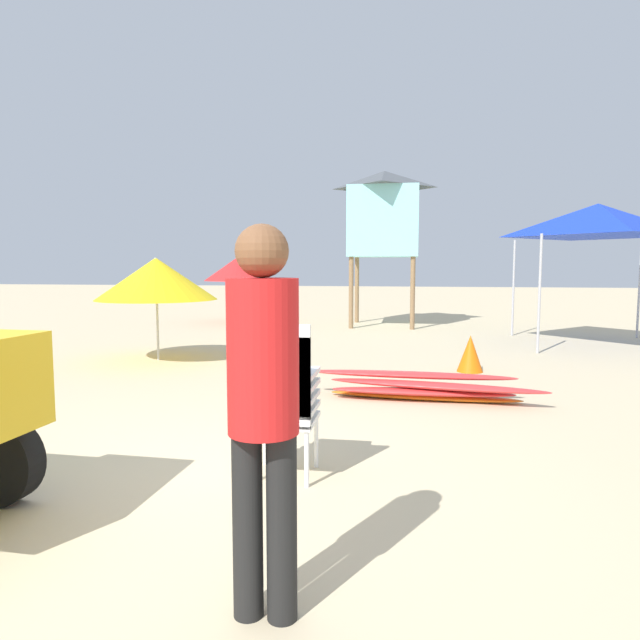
# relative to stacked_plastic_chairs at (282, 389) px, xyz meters

# --- Properties ---
(ground) EXTENTS (80.00, 80.00, 0.00)m
(ground) POSITION_rel_stacked_plastic_chairs_xyz_m (-0.80, -0.18, -0.70)
(ground) COLOR beige
(stacked_plastic_chairs) EXTENTS (0.48, 0.48, 1.20)m
(stacked_plastic_chairs) POSITION_rel_stacked_plastic_chairs_xyz_m (0.00, 0.00, 0.00)
(stacked_plastic_chairs) COLOR white
(stacked_plastic_chairs) RESTS_ON ground
(surfboard_pile) EXTENTS (2.86, 0.70, 0.32)m
(surfboard_pile) POSITION_rel_stacked_plastic_chairs_xyz_m (1.11, 2.75, -0.53)
(surfboard_pile) COLOR orange
(surfboard_pile) RESTS_ON ground
(lifeguard_near_center) EXTENTS (0.32, 0.32, 1.80)m
(lifeguard_near_center) POSITION_rel_stacked_plastic_chairs_xyz_m (0.30, -1.65, 0.35)
(lifeguard_near_center) COLOR black
(lifeguard_near_center) RESTS_ON ground
(popup_canopy) EXTENTS (2.74, 2.74, 2.85)m
(popup_canopy) POSITION_rel_stacked_plastic_chairs_xyz_m (4.62, 8.15, 1.82)
(popup_canopy) COLOR #B2B2B7
(popup_canopy) RESTS_ON ground
(lifeguard_tower) EXTENTS (1.98, 1.98, 4.09)m
(lifeguard_tower) POSITION_rel_stacked_plastic_chairs_xyz_m (0.21, 11.17, 2.28)
(lifeguard_tower) COLOR olive
(lifeguard_tower) RESTS_ON ground
(beach_umbrella_left) EXTENTS (2.04, 2.04, 1.75)m
(beach_umbrella_left) POSITION_rel_stacked_plastic_chairs_xyz_m (-3.34, 5.01, 0.70)
(beach_umbrella_left) COLOR beige
(beach_umbrella_left) RESTS_ON ground
(beach_umbrella_mid) EXTENTS (1.93, 1.93, 1.87)m
(beach_umbrella_mid) POSITION_rel_stacked_plastic_chairs_xyz_m (-3.88, 11.39, 0.83)
(beach_umbrella_mid) COLOR beige
(beach_umbrella_mid) RESTS_ON ground
(traffic_cone_near) EXTENTS (0.33, 0.33, 0.47)m
(traffic_cone_near) POSITION_rel_stacked_plastic_chairs_xyz_m (-4.66, 3.25, -0.46)
(traffic_cone_near) COLOR orange
(traffic_cone_near) RESTS_ON ground
(traffic_cone_far) EXTENTS (0.39, 0.39, 0.56)m
(traffic_cone_far) POSITION_rel_stacked_plastic_chairs_xyz_m (1.85, 4.73, -0.42)
(traffic_cone_far) COLOR orange
(traffic_cone_far) RESTS_ON ground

